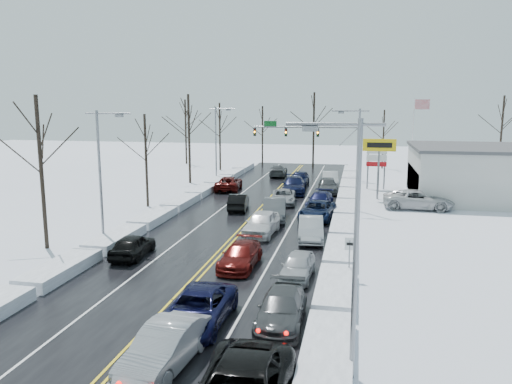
% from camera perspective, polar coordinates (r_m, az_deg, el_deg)
% --- Properties ---
extents(ground, '(160.00, 160.00, 0.00)m').
position_cam_1_polar(ground, '(36.67, -2.15, -4.84)').
color(ground, silver).
rests_on(ground, ground).
extents(road_surface, '(14.00, 84.00, 0.01)m').
position_cam_1_polar(road_surface, '(38.55, -1.44, -4.08)').
color(road_surface, black).
rests_on(road_surface, ground).
extents(snow_bank_left, '(1.88, 72.00, 0.68)m').
position_cam_1_polar(snow_bank_left, '(40.90, -11.89, -3.47)').
color(snow_bank_left, white).
rests_on(snow_bank_left, ground).
extents(snow_bank_right, '(1.88, 72.00, 0.68)m').
position_cam_1_polar(snow_bank_right, '(37.62, 9.95, -4.60)').
color(snow_bank_right, white).
rests_on(snow_bank_right, ground).
extents(traffic_signal_mast, '(13.28, 0.39, 8.00)m').
position_cam_1_polar(traffic_signal_mast, '(62.72, 7.03, 6.42)').
color(traffic_signal_mast, slate).
rests_on(traffic_signal_mast, ground).
extents(tires_plus_sign, '(3.20, 0.34, 6.00)m').
position_cam_1_polar(tires_plus_sign, '(50.63, 13.91, 4.77)').
color(tires_plus_sign, slate).
rests_on(tires_plus_sign, ground).
extents(used_vehicles_sign, '(2.20, 0.22, 4.65)m').
position_cam_1_polar(used_vehicles_sign, '(56.77, 13.61, 3.63)').
color(used_vehicles_sign, slate).
rests_on(used_vehicles_sign, ground).
extents(speed_limit_sign, '(0.55, 0.09, 2.35)m').
position_cam_1_polar(speed_limit_sign, '(27.54, 10.65, -6.58)').
color(speed_limit_sign, slate).
rests_on(speed_limit_sign, ground).
extents(flagpole, '(1.87, 1.20, 10.00)m').
position_cam_1_polar(flagpole, '(64.85, 17.63, 6.54)').
color(flagpole, silver).
rests_on(flagpole, ground).
extents(streetlight_se, '(3.20, 0.25, 9.00)m').
position_cam_1_polar(streetlight_se, '(16.92, 10.74, -4.29)').
color(streetlight_se, slate).
rests_on(streetlight_se, ground).
extents(streetlight_ne, '(3.20, 0.25, 9.00)m').
position_cam_1_polar(streetlight_ne, '(44.60, 11.37, 4.59)').
color(streetlight_ne, slate).
rests_on(streetlight_ne, ground).
extents(streetlight_sw, '(3.20, 0.25, 9.00)m').
position_cam_1_polar(streetlight_sw, '(34.96, -17.16, 2.85)').
color(streetlight_sw, slate).
rests_on(streetlight_sw, ground).
extents(streetlight_nw, '(3.20, 0.25, 9.00)m').
position_cam_1_polar(streetlight_nw, '(60.90, -4.43, 6.19)').
color(streetlight_nw, slate).
rests_on(streetlight_nw, ground).
extents(tree_left_b, '(4.00, 4.00, 10.00)m').
position_cam_1_polar(tree_left_b, '(34.80, -23.54, 5.20)').
color(tree_left_b, '#2D231C').
rests_on(tree_left_b, ground).
extents(tree_left_c, '(3.40, 3.40, 8.50)m').
position_cam_1_polar(tree_left_c, '(46.58, -12.52, 5.55)').
color(tree_left_c, '#2D231C').
rests_on(tree_left_c, ground).
extents(tree_left_d, '(4.20, 4.20, 10.50)m').
position_cam_1_polar(tree_left_d, '(59.76, -7.69, 8.00)').
color(tree_left_d, '#2D231C').
rests_on(tree_left_d, ground).
extents(tree_left_e, '(3.80, 3.80, 9.50)m').
position_cam_1_polar(tree_left_e, '(71.11, -4.17, 7.83)').
color(tree_left_e, '#2D231C').
rests_on(tree_left_e, ground).
extents(tree_far_a, '(4.00, 4.00, 10.00)m').
position_cam_1_polar(tree_far_a, '(79.00, -8.07, 8.24)').
color(tree_far_a, '#2D231C').
rests_on(tree_far_a, ground).
extents(tree_far_b, '(3.60, 3.60, 9.00)m').
position_cam_1_polar(tree_far_b, '(76.84, 0.74, 7.77)').
color(tree_far_b, '#2D231C').
rests_on(tree_far_b, ground).
extents(tree_far_c, '(4.40, 4.40, 11.00)m').
position_cam_1_polar(tree_far_c, '(73.70, 6.64, 8.69)').
color(tree_far_c, '#2D231C').
rests_on(tree_far_c, ground).
extents(tree_far_d, '(3.40, 3.40, 8.50)m').
position_cam_1_polar(tree_far_d, '(75.07, 14.40, 7.13)').
color(tree_far_d, '#2D231C').
rests_on(tree_far_d, ground).
extents(tree_far_e, '(4.20, 4.20, 10.50)m').
position_cam_1_polar(tree_far_e, '(77.92, 26.36, 7.53)').
color(tree_far_e, '#2D231C').
rests_on(tree_far_e, ground).
extents(queued_car_1, '(2.17, 4.96, 1.58)m').
position_cam_1_polar(queued_car_1, '(19.49, -10.31, -19.12)').
color(queued_car_1, '#98999F').
rests_on(queued_car_1, ground).
extents(queued_car_2, '(2.54, 5.41, 1.50)m').
position_cam_1_polar(queued_car_2, '(22.47, -6.65, -14.87)').
color(queued_car_2, black).
rests_on(queued_car_2, ground).
extents(queued_car_3, '(2.03, 4.81, 1.38)m').
position_cam_1_polar(queued_car_3, '(29.58, -1.79, -8.54)').
color(queued_car_3, '#500D0A').
rests_on(queued_car_3, ground).
extents(queued_car_4, '(2.31, 5.16, 1.72)m').
position_cam_1_polar(queued_car_4, '(36.50, 0.63, -4.90)').
color(queued_car_4, silver).
rests_on(queued_car_4, ground).
extents(queued_car_5, '(2.48, 5.42, 1.72)m').
position_cam_1_polar(queued_car_5, '(41.24, 2.12, -3.15)').
color(queued_car_5, '#474A4C').
rests_on(queued_car_5, ground).
extents(queued_car_6, '(2.79, 5.11, 1.36)m').
position_cam_1_polar(queued_car_6, '(47.60, 3.14, -1.35)').
color(queued_car_6, gray).
rests_on(queued_car_6, ground).
extents(queued_car_7, '(2.95, 6.12, 1.72)m').
position_cam_1_polar(queued_car_7, '(53.33, 4.36, -0.12)').
color(queued_car_7, black).
rests_on(queued_car_7, ground).
extents(queued_car_8, '(2.01, 4.92, 1.67)m').
position_cam_1_polar(queued_car_8, '(58.39, 5.00, 0.77)').
color(queued_car_8, black).
rests_on(queued_car_8, ground).
extents(queued_car_11, '(2.06, 4.86, 1.40)m').
position_cam_1_polar(queued_car_11, '(22.50, 2.92, -14.78)').
color(queued_car_11, '#3C3E40').
rests_on(queued_car_11, ground).
extents(queued_car_12, '(1.83, 4.15, 1.39)m').
position_cam_1_polar(queued_car_12, '(27.87, 4.76, -9.77)').
color(queued_car_12, '#A4A8AC').
rests_on(queued_car_12, ground).
extents(queued_car_13, '(2.16, 4.98, 1.59)m').
position_cam_1_polar(queued_car_13, '(35.38, 6.26, -5.45)').
color(queued_car_13, '#A1A4A9').
rests_on(queued_car_13, ground).
extents(queued_car_14, '(3.06, 5.64, 1.50)m').
position_cam_1_polar(queued_car_14, '(41.54, 7.01, -3.12)').
color(queued_car_14, black).
rests_on(queued_car_14, ground).
extents(queued_car_15, '(2.49, 5.07, 1.42)m').
position_cam_1_polar(queued_car_15, '(46.15, 7.29, -1.78)').
color(queued_car_15, black).
rests_on(queued_car_15, ground).
extents(queued_car_16, '(2.44, 5.11, 1.69)m').
position_cam_1_polar(queued_car_16, '(53.69, 8.16, -0.12)').
color(queued_car_16, '#404245').
rests_on(queued_car_16, ground).
extents(queued_car_17, '(2.17, 5.17, 1.66)m').
position_cam_1_polar(queued_car_17, '(58.26, 8.45, 0.68)').
color(queued_car_17, '#BDBDBF').
rests_on(queued_car_17, ground).
extents(oncoming_car_0, '(2.10, 4.61, 1.47)m').
position_cam_1_polar(oncoming_car_0, '(44.91, -2.00, -2.04)').
color(oncoming_car_0, black).
rests_on(oncoming_car_0, ground).
extents(oncoming_car_1, '(3.04, 5.68, 1.52)m').
position_cam_1_polar(oncoming_car_1, '(55.09, -3.12, 0.23)').
color(oncoming_car_1, '#490B09').
rests_on(oncoming_car_1, ground).
extents(oncoming_car_2, '(2.46, 5.28, 1.49)m').
position_cam_1_polar(oncoming_car_2, '(65.35, 2.58, 1.80)').
color(oncoming_car_2, '#3C3F41').
rests_on(oncoming_car_2, ground).
extents(oncoming_car_3, '(1.93, 4.39, 1.47)m').
position_cam_1_polar(oncoming_car_3, '(32.31, -13.86, -7.21)').
color(oncoming_car_3, black).
rests_on(oncoming_car_3, ground).
extents(parked_car_0, '(6.22, 2.94, 1.72)m').
position_cam_1_polar(parked_car_0, '(47.56, 18.00, -1.85)').
color(parked_car_0, silver).
rests_on(parked_car_0, ground).
extents(parked_car_1, '(3.08, 6.09, 1.69)m').
position_cam_1_polar(parked_car_1, '(52.33, 20.86, -0.96)').
color(parked_car_1, '#95989D').
rests_on(parked_car_1, ground).
extents(parked_car_2, '(2.15, 4.52, 1.49)m').
position_cam_1_polar(parked_car_2, '(56.30, 18.08, -0.05)').
color(parked_car_2, black).
rests_on(parked_car_2, ground).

